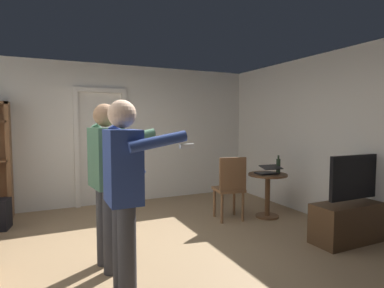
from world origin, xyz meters
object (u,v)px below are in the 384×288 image
object	(u,v)px
wooden_chair	(230,186)
person_blue_shirt	(124,188)
side_table	(268,188)
laptop	(268,171)
person_striped_shirt	(107,175)
tv_flatscreen	(356,216)
bottle_on_table	(278,166)

from	to	relation	value
wooden_chair	person_blue_shirt	bearing A→B (deg)	-142.65
side_table	laptop	world-z (taller)	laptop
person_blue_shirt	person_striped_shirt	distance (m)	0.68
tv_flatscreen	bottle_on_table	distance (m)	1.32
tv_flatscreen	side_table	distance (m)	1.34
tv_flatscreen	laptop	size ratio (longest dim) A/B	3.56
bottle_on_table	person_striped_shirt	xyz separation A→B (m)	(-2.76, -0.64, 0.16)
bottle_on_table	wooden_chair	world-z (taller)	bottle_on_table
bottle_on_table	person_blue_shirt	xyz separation A→B (m)	(-2.74, -1.32, 0.15)
laptop	wooden_chair	size ratio (longest dim) A/B	0.35
laptop	wooden_chair	world-z (taller)	wooden_chair
person_blue_shirt	bottle_on_table	bearing A→B (deg)	25.69
laptop	wooden_chair	xyz separation A→B (m)	(-0.60, 0.15, -0.21)
person_blue_shirt	laptop	bearing A→B (deg)	27.83
tv_flatscreen	person_striped_shirt	world-z (taller)	person_striped_shirt
wooden_chair	person_blue_shirt	size ratio (longest dim) A/B	0.58
bottle_on_table	wooden_chair	xyz separation A→B (m)	(-0.77, 0.18, -0.28)
side_table	person_blue_shirt	world-z (taller)	person_blue_shirt
wooden_chair	person_blue_shirt	world-z (taller)	person_blue_shirt
laptop	side_table	bearing A→B (deg)	52.74
side_table	person_blue_shirt	size ratio (longest dim) A/B	0.41
side_table	person_striped_shirt	distance (m)	2.77
laptop	wooden_chair	distance (m)	0.65
side_table	laptop	bearing A→B (deg)	-127.26
side_table	person_blue_shirt	distance (m)	2.99
side_table	laptop	xyz separation A→B (m)	(-0.03, -0.04, 0.28)
tv_flatscreen	side_table	world-z (taller)	tv_flatscreen
tv_flatscreen	wooden_chair	distance (m)	1.73
side_table	person_striped_shirt	bearing A→B (deg)	-164.71
laptop	bottle_on_table	xyz separation A→B (m)	(0.17, -0.04, 0.07)
laptop	bottle_on_table	distance (m)	0.19
wooden_chair	person_blue_shirt	xyz separation A→B (m)	(-1.97, -1.50, 0.43)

